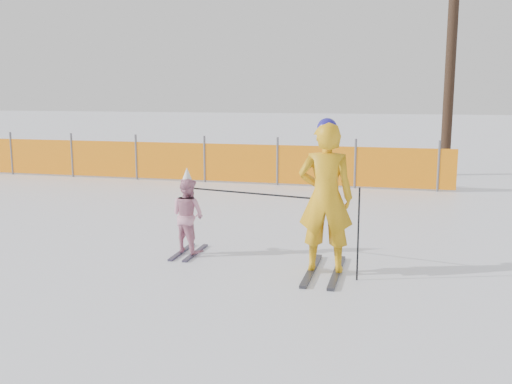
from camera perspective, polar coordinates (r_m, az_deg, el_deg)
ground at (r=7.80m, az=-0.92°, el=-7.87°), size 120.00×120.00×0.00m
adult at (r=7.52m, az=6.98°, el=-0.49°), size 0.74×1.43×2.06m
child at (r=8.53m, az=-6.83°, el=-2.26°), size 0.66×0.93×1.30m
ski_poles at (r=7.68m, az=3.56°, el=-1.66°), size 2.44×0.63×1.21m
safety_fence at (r=15.66m, az=-7.93°, el=3.11°), size 14.46×0.06×1.25m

